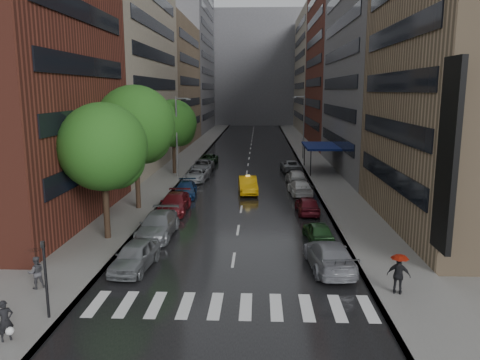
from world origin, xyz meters
name	(u,v)px	position (x,y,z in m)	size (l,w,h in m)	color
ground	(229,288)	(0.00, 0.00, 0.00)	(220.00, 220.00, 0.00)	gray
road	(250,155)	(0.00, 50.00, 0.01)	(14.00, 140.00, 0.01)	black
sidewalk_left	(192,154)	(-9.00, 50.00, 0.07)	(4.00, 140.00, 0.15)	gray
sidewalk_right	(308,155)	(9.00, 50.00, 0.07)	(4.00, 140.00, 0.15)	gray
crosswalk	(231,306)	(0.20, -2.00, 0.01)	(13.15, 2.80, 0.01)	silver
buildings_left	(162,53)	(-15.00, 58.79, 15.99)	(8.00, 108.00, 38.00)	maroon
buildings_right	(343,58)	(15.00, 56.70, 15.03)	(8.05, 109.10, 36.00)	#937A5B
building_far	(255,69)	(0.00, 118.00, 16.00)	(40.00, 14.00, 32.00)	slate
tree_near	(103,147)	(-8.60, 7.47, 6.23)	(5.72, 5.72, 9.11)	#382619
tree_mid	(135,125)	(-8.60, 15.57, 7.05)	(6.45, 6.45, 10.29)	#382619
tree_far	(173,123)	(-8.60, 32.39, 6.04)	(5.54, 5.54, 8.83)	#382619
taxi	(248,185)	(0.39, 22.35, 0.81)	(1.72, 4.92, 1.62)	#FFB30D
parked_cars_left	(187,187)	(-5.40, 21.21, 0.74)	(2.69, 42.58, 1.61)	slate
parked_cars_right	(303,195)	(5.40, 18.50, 0.74)	(2.65, 37.78, 1.61)	gray
ped_bag_walker	(6,322)	(-8.39, -5.61, 0.94)	(0.72, 0.69, 1.65)	black
ped_black_umbrella	(36,264)	(-9.52, -0.70, 1.39)	(1.00, 0.98, 2.09)	#454449
ped_red_umbrella	(399,270)	(8.22, -0.60, 1.33)	(1.17, 0.82, 2.01)	black
traffic_light	(45,272)	(-7.60, -3.67, 2.23)	(0.18, 0.15, 3.45)	black
street_lamp_left	(177,135)	(-7.72, 30.00, 4.89)	(1.74, 0.22, 9.00)	gray
street_lamp_right	(303,126)	(7.72, 45.00, 4.89)	(1.74, 0.22, 9.00)	gray
awning	(321,146)	(8.98, 35.00, 3.13)	(4.00, 8.00, 3.12)	navy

